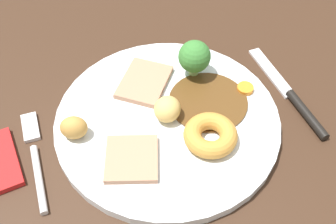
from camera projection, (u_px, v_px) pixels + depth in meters
dining_table at (167, 132)px, 55.35cm from camera, size 120.00×84.00×3.60cm
dinner_plate at (168, 120)px, 53.47cm from camera, size 29.41×29.41×1.40cm
gravy_pool at (208, 101)px, 54.45cm from camera, size 10.64×10.64×0.30cm
meat_slice_main at (132, 159)px, 48.30cm from camera, size 7.80×7.97×0.80cm
meat_slice_under at (144, 82)px, 56.41cm from camera, size 9.50×9.89×0.80cm
yorkshire_pudding at (210, 135)px, 49.64cm from camera, size 6.71×6.71×2.23cm
roast_potato_left at (168, 110)px, 51.59cm from camera, size 4.96×4.99×3.27cm
roast_potato_right at (74, 128)px, 49.87cm from camera, size 4.10×3.67×3.05cm
carrot_coin_front at (245, 88)px, 55.70cm from camera, size 2.26×2.26×0.68cm
broccoli_floret at (194, 57)px, 55.41cm from camera, size 4.50×4.50×5.66cm
fork at (35, 156)px, 50.23cm from camera, size 2.11×15.28×0.90cm
knife at (293, 98)px, 56.34cm from camera, size 2.73×18.56×1.20cm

